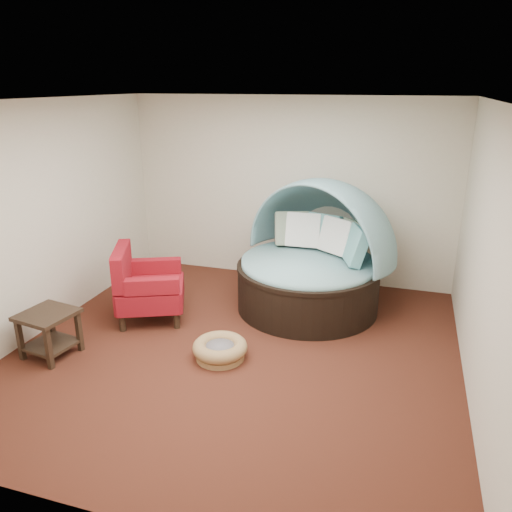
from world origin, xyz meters
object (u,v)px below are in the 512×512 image
(pet_basket, at_px, (220,349))
(side_table, at_px, (49,328))
(canopy_daybed, at_px, (314,250))
(red_armchair, at_px, (145,286))

(pet_basket, relative_size, side_table, 1.10)
(canopy_daybed, relative_size, red_armchair, 2.33)
(pet_basket, distance_m, red_armchair, 1.50)
(pet_basket, height_order, red_armchair, red_armchair)
(red_armchair, relative_size, side_table, 1.75)
(canopy_daybed, xyz_separation_m, pet_basket, (-0.72, -1.72, -0.71))
(side_table, bearing_deg, red_armchair, 63.81)
(side_table, bearing_deg, canopy_daybed, 40.49)
(canopy_daybed, distance_m, red_armchair, 2.30)
(red_armchair, distance_m, side_table, 1.32)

